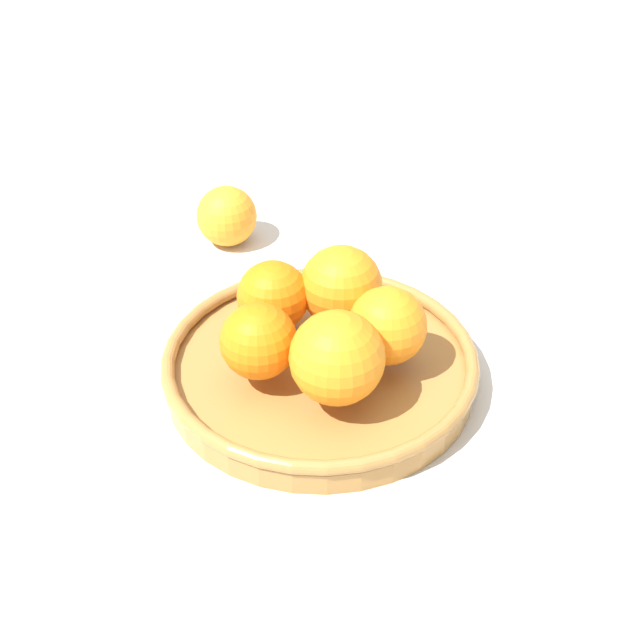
% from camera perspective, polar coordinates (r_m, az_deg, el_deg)
% --- Properties ---
extents(ground_plane, '(4.00, 4.00, 0.00)m').
position_cam_1_polar(ground_plane, '(0.83, 0.00, -3.91)').
color(ground_plane, beige).
extents(fruit_bowl, '(0.29, 0.29, 0.03)m').
position_cam_1_polar(fruit_bowl, '(0.82, 0.00, -3.00)').
color(fruit_bowl, '#A57238').
rests_on(fruit_bowl, ground_plane).
extents(orange_pile, '(0.19, 0.18, 0.08)m').
position_cam_1_polar(orange_pile, '(0.79, 0.29, -0.11)').
color(orange_pile, orange).
rests_on(orange_pile, fruit_bowl).
extents(stray_orange, '(0.07, 0.07, 0.07)m').
position_cam_1_polar(stray_orange, '(1.02, -5.99, 6.63)').
color(stray_orange, orange).
rests_on(stray_orange, ground_plane).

